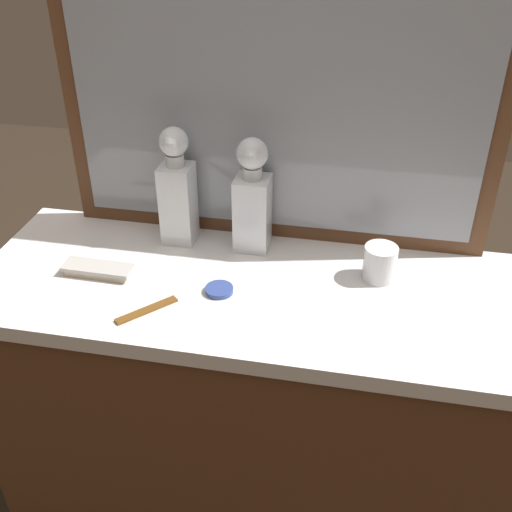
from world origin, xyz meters
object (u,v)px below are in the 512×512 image
(crystal_decanter_right, at_px, (252,206))
(crystal_decanter_front, at_px, (178,197))
(silver_brush_far_left, at_px, (98,270))
(tortoiseshell_comb, at_px, (147,310))
(porcelain_dish, at_px, (219,290))
(crystal_tumbler_front, at_px, (380,264))

(crystal_decanter_right, xyz_separation_m, crystal_decanter_front, (-0.19, -0.00, 0.01))
(silver_brush_far_left, bearing_deg, tortoiseshell_comb, -35.37)
(crystal_decanter_front, xyz_separation_m, tortoiseshell_comb, (0.02, -0.31, -0.12))
(crystal_decanter_right, xyz_separation_m, porcelain_dish, (-0.04, -0.21, -0.11))
(crystal_decanter_right, height_order, crystal_decanter_front, crystal_decanter_front)
(crystal_decanter_front, bearing_deg, silver_brush_far_left, -126.90)
(crystal_decanter_front, height_order, crystal_tumbler_front, crystal_decanter_front)
(crystal_decanter_right, bearing_deg, silver_brush_far_left, -149.93)
(crystal_tumbler_front, bearing_deg, tortoiseshell_comb, -155.37)
(crystal_tumbler_front, relative_size, porcelain_dish, 1.31)
(crystal_decanter_front, bearing_deg, crystal_decanter_right, 0.24)
(porcelain_dish, bearing_deg, crystal_tumbler_front, 19.63)
(crystal_decanter_right, height_order, porcelain_dish, crystal_decanter_right)
(crystal_decanter_right, bearing_deg, crystal_decanter_front, -179.76)
(crystal_tumbler_front, distance_m, porcelain_dish, 0.38)
(crystal_decanter_right, height_order, crystal_tumbler_front, crystal_decanter_right)
(crystal_decanter_right, distance_m, crystal_decanter_front, 0.19)
(crystal_tumbler_front, bearing_deg, crystal_decanter_right, 165.55)
(silver_brush_far_left, relative_size, porcelain_dish, 2.60)
(silver_brush_far_left, relative_size, tortoiseshell_comb, 1.40)
(crystal_decanter_right, xyz_separation_m, crystal_tumbler_front, (0.32, -0.08, -0.08))
(crystal_decanter_front, distance_m, tortoiseshell_comb, 0.33)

